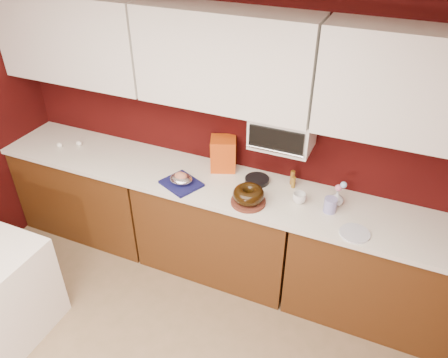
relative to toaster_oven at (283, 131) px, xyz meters
name	(u,v)px	position (x,y,z in m)	size (l,w,h in m)	color
wall_back	(233,127)	(-0.45, 0.15, -0.12)	(4.00, 0.02, 2.50)	#340807
base_cabinet_left	(92,191)	(-1.78, -0.17, -0.95)	(1.31, 0.58, 0.86)	#4E2A0F
base_cabinet_center	(218,227)	(-0.45, -0.17, -0.95)	(1.31, 0.58, 0.86)	#4E2A0F
base_cabinet_right	(379,273)	(0.88, -0.17, -0.95)	(1.31, 0.58, 0.86)	#4E2A0F
countertop	(218,184)	(-0.45, -0.17, -0.49)	(4.00, 0.62, 0.04)	silver
upper_cabinet_left	(73,38)	(-1.78, -0.02, 0.48)	(1.31, 0.33, 0.70)	white
upper_cabinet_center	(225,60)	(-0.45, -0.02, 0.48)	(1.31, 0.33, 0.70)	white
upper_cabinet_right	(429,90)	(0.88, -0.02, 0.48)	(1.31, 0.33, 0.70)	white
toaster_oven	(283,131)	(0.00, 0.00, 0.00)	(0.45, 0.30, 0.25)	white
toaster_oven_door	(276,141)	(0.00, -0.16, 0.00)	(0.40, 0.02, 0.18)	black
toaster_oven_handle	(275,151)	(0.00, -0.18, -0.07)	(0.02, 0.02, 0.42)	silver
cake_base	(248,202)	(-0.13, -0.32, -0.46)	(0.26, 0.26, 0.02)	#5A271B
bundt_cake	(249,194)	(-0.13, -0.32, -0.40)	(0.23, 0.23, 0.10)	black
navy_towel	(181,183)	(-0.70, -0.31, -0.46)	(0.29, 0.24, 0.02)	#131449
foil_ham_nest	(181,179)	(-0.70, -0.31, -0.42)	(0.18, 0.15, 0.07)	silver
roasted_ham	(181,176)	(-0.70, -0.31, -0.40)	(0.10, 0.09, 0.07)	#C6785A
pandoro_box	(223,154)	(-0.50, 0.05, -0.34)	(0.20, 0.19, 0.28)	#AB240B
dark_pan	(257,180)	(-0.17, -0.03, -0.46)	(0.19, 0.19, 0.03)	black
coffee_mug	(299,197)	(0.21, -0.16, -0.43)	(0.09, 0.09, 0.10)	white
blue_jar	(330,205)	(0.44, -0.18, -0.42)	(0.09, 0.09, 0.11)	#1C1B98
flower_vase	(337,197)	(0.47, -0.08, -0.41)	(0.08, 0.08, 0.13)	silver
flower_pink	(338,188)	(0.47, -0.08, -0.33)	(0.05, 0.05, 0.05)	pink
flower_blue	(344,185)	(0.50, -0.06, -0.30)	(0.05, 0.05, 0.05)	#9AD4F7
china_plate	(355,233)	(0.66, -0.36, -0.47)	(0.21, 0.21, 0.01)	silver
amber_bottle	(293,182)	(0.12, 0.01, -0.43)	(0.03, 0.03, 0.09)	brown
egg_left	(60,145)	(-1.99, -0.22, -0.45)	(0.06, 0.05, 0.05)	white
egg_right	(79,143)	(-1.85, -0.13, -0.45)	(0.06, 0.05, 0.05)	white
amber_bottle_tall	(292,178)	(0.10, 0.05, -0.41)	(0.04, 0.04, 0.12)	brown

